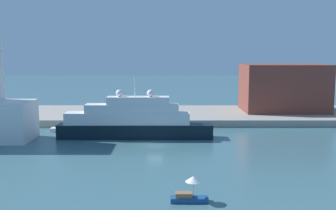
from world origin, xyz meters
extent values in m
plane|color=#3D6670|center=(0.00, 0.00, 0.00)|extent=(400.00, 400.00, 0.00)
cube|color=gray|center=(0.00, 27.66, 0.75)|extent=(110.00, 23.32, 1.50)
cube|color=black|center=(-3.80, 6.10, 1.29)|extent=(28.00, 3.72, 2.58)
cube|color=white|center=(-5.20, 6.10, 3.66)|extent=(22.40, 3.42, 2.14)
cube|color=white|center=(-4.36, 6.10, 5.48)|extent=(16.80, 3.12, 1.49)
cube|color=white|center=(-3.24, 6.10, 6.91)|extent=(11.20, 2.83, 1.37)
cylinder|color=silver|center=(-3.80, 6.10, 9.54)|extent=(0.16, 0.16, 3.91)
sphere|color=white|center=(-1.00, 6.10, 8.23)|extent=(1.29, 1.29, 1.29)
sphere|color=white|center=(-6.60, 6.10, 8.23)|extent=(1.29, 1.29, 1.29)
cube|color=navy|center=(4.38, -24.73, 0.27)|extent=(3.93, 1.20, 0.53)
cube|color=#8C6647|center=(3.79, -24.73, 0.78)|extent=(1.73, 0.96, 0.49)
cylinder|color=#B2B2B2|center=(4.77, -24.73, 1.37)|extent=(0.06, 0.06, 1.67)
cone|color=white|center=(4.77, -24.73, 2.49)|extent=(1.66, 1.66, 0.58)
cube|color=silver|center=(-18.46, 12.15, 0.36)|extent=(5.17, 1.85, 0.71)
cube|color=brown|center=(29.93, 29.67, 7.09)|extent=(19.36, 12.66, 11.18)
cube|color=#1E4C99|center=(-12.35, 26.13, 1.88)|extent=(3.85, 1.85, 0.75)
cube|color=#262D33|center=(-12.54, 26.13, 2.58)|extent=(2.31, 1.66, 0.64)
cylinder|color=#4C4C4C|center=(-8.57, 24.24, 2.27)|extent=(0.36, 0.36, 1.53)
sphere|color=tan|center=(-8.57, 24.24, 3.16)|extent=(0.24, 0.24, 0.24)
cylinder|color=black|center=(3.27, 16.95, 1.82)|extent=(0.51, 0.51, 0.63)
camera|label=1|loc=(2.15, -63.71, 15.47)|focal=41.74mm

